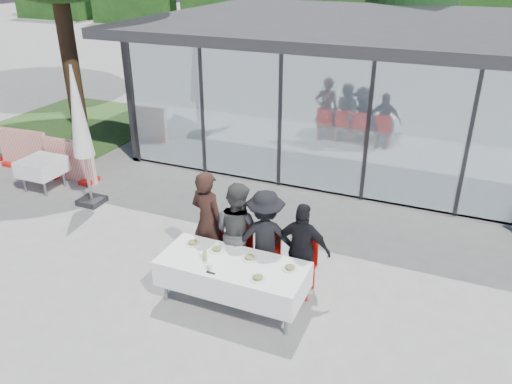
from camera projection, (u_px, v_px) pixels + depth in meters
ground at (244, 292)px, 8.06m from camera, size 90.00×90.00×0.00m
pavilion at (439, 70)px, 13.20m from camera, size 14.80×8.80×3.44m
treeline at (399, 2)px, 31.04m from camera, size 62.50×2.00×4.40m
dining_table at (233, 274)px, 7.58m from camera, size 2.26×0.96×0.75m
diner_a at (208, 222)px, 8.30m from camera, size 0.80×0.80×1.81m
diner_chair_a at (210, 240)px, 8.49m from camera, size 0.44×0.44×0.97m
diner_b at (237, 231)px, 8.14m from camera, size 1.04×1.04×1.71m
diner_chair_b at (238, 246)px, 8.29m from camera, size 0.44×0.44×0.97m
diner_c at (265, 238)px, 7.97m from camera, size 1.36×1.36×1.65m
diner_chair_c at (266, 253)px, 8.12m from camera, size 0.44×0.44×0.97m
diner_d at (302, 249)px, 7.77m from camera, size 0.92×0.92×1.55m
diner_chair_d at (302, 261)px, 7.90m from camera, size 0.44×0.44×0.97m
plate_a at (193, 243)px, 7.95m from camera, size 0.23×0.23×0.07m
plate_b at (217, 249)px, 7.78m from camera, size 0.23×0.23×0.07m
plate_c at (250, 258)px, 7.56m from camera, size 0.23×0.23×0.07m
plate_d at (290, 268)px, 7.32m from camera, size 0.23×0.23×0.07m
plate_extra at (258, 278)px, 7.09m from camera, size 0.23×0.23×0.07m
juice_bottle at (205, 256)px, 7.51m from camera, size 0.06×0.06×0.16m
drinking_glasses at (209, 267)px, 7.28m from camera, size 0.07×0.07×0.10m
folded_eyeglasses at (211, 273)px, 7.23m from camera, size 0.14×0.03×0.01m
spare_table_left at (42, 167)px, 11.34m from camera, size 0.86×0.86×0.74m
market_umbrella at (79, 120)px, 10.10m from camera, size 0.50×0.50×3.00m
grass_patch at (80, 123)px, 16.04m from camera, size 5.00×5.00×0.02m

